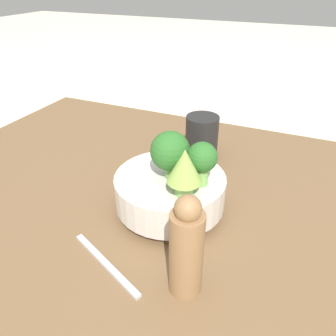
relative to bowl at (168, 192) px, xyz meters
The scene contains 9 objects.
ground_plane 0.09m from the bowl, 63.75° to the left, with size 6.00×6.00×0.00m, color beige.
table 0.07m from the bowl, 63.75° to the left, with size 1.19×0.88×0.05m.
bowl is the anchor object (origin of this frame).
romanesco_piece_near 0.10m from the bowl, 38.11° to the right, with size 0.06×0.06×0.08m.
broccoli_floret_right 0.10m from the bowl, ahead, with size 0.05×0.05×0.08m.
broccoli_floret_center 0.08m from the bowl, 133.15° to the right, with size 0.07×0.07×0.09m.
cup 0.23m from the bowl, 92.95° to the left, with size 0.08×0.08×0.10m.
pepper_mill 0.18m from the bowl, 58.62° to the right, with size 0.05×0.05×0.16m.
fork 0.17m from the bowl, 101.56° to the right, with size 0.15×0.08×0.01m.
Camera 1 is at (0.19, -0.45, 0.44)m, focal length 35.00 mm.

